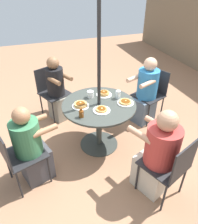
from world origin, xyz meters
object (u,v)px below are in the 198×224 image
(diner_east, at_px, (57,91))
(diner_south, at_px, (31,148))
(patio_table, at_px, (99,113))
(diner_north, at_px, (145,94))
(patio_chair_north, at_px, (152,91))
(pancake_plate_c, at_px, (81,105))
(diner_west, at_px, (158,156))
(pancake_plate_d, at_px, (125,102))
(patio_chair_east, at_px, (52,89))
(pancake_plate_a, at_px, (102,110))
(pancake_plate_b, at_px, (104,94))
(patio_chair_west, at_px, (171,165))
(coffee_cup, at_px, (90,94))
(patio_chair_south, at_px, (17,153))
(syrup_bottle, at_px, (81,114))
(drinking_glass_a, at_px, (118,95))

(diner_east, height_order, diner_south, diner_east)
(patio_table, relative_size, diner_north, 0.90)
(diner_north, relative_size, diner_south, 1.06)
(patio_chair_north, xyz_separation_m, pancake_plate_c, (0.43, -1.41, 0.25))
(diner_east, xyz_separation_m, diner_west, (1.94, 0.83, -0.02))
(diner_east, bearing_deg, pancake_plate_c, 76.13)
(pancake_plate_c, height_order, pancake_plate_d, pancake_plate_c)
(patio_table, height_order, diner_west, diner_west)
(patio_chair_east, xyz_separation_m, pancake_plate_a, (1.29, 0.50, 0.24))
(pancake_plate_b, distance_m, pancake_plate_c, 0.46)
(patio_chair_north, height_order, diner_west, diner_west)
(diner_west, bearing_deg, pancake_plate_d, 70.08)
(diner_west, bearing_deg, patio_chair_east, 92.00)
(diner_north, distance_m, pancake_plate_c, 1.32)
(diner_south, relative_size, diner_west, 0.95)
(pancake_plate_d, bearing_deg, patio_chair_west, 4.70)
(patio_chair_west, xyz_separation_m, pancake_plate_c, (-1.17, -0.71, 0.25))
(patio_chair_north, bearing_deg, diner_north, 90.00)
(pancake_plate_d, xyz_separation_m, coffee_cup, (-0.32, -0.42, 0.03))
(diner_east, distance_m, patio_chair_south, 1.53)
(patio_chair_south, bearing_deg, diner_north, 91.20)
(diner_west, distance_m, pancake_plate_a, 0.93)
(patio_chair_east, height_order, patio_chair_south, same)
(patio_chair_south, height_order, pancake_plate_d, patio_chair_south)
(diner_west, relative_size, pancake_plate_a, 4.96)
(patio_chair_south, xyz_separation_m, coffee_cup, (-0.61, 1.11, 0.27))
(pancake_plate_d, relative_size, coffee_cup, 2.35)
(patio_chair_north, distance_m, patio_chair_east, 1.80)
(diner_north, relative_size, pancake_plate_c, 4.99)
(patio_chair_south, distance_m, pancake_plate_d, 1.58)
(patio_chair_east, relative_size, pancake_plate_b, 3.83)
(pancake_plate_c, bearing_deg, patio_table, 85.41)
(diner_east, xyz_separation_m, diner_south, (1.30, -0.55, -0.04))
(patio_table, relative_size, syrup_bottle, 7.87)
(patio_table, bearing_deg, drinking_glass_a, 101.06)
(patio_chair_south, bearing_deg, drinking_glass_a, 88.43)
(diner_east, height_order, patio_chair_south, diner_east)
(patio_chair_north, relative_size, patio_chair_south, 1.00)
(patio_table, relative_size, drinking_glass_a, 8.67)
(diner_west, bearing_deg, patio_table, 90.00)
(patio_chair_north, relative_size, pancake_plate_b, 3.83)
(pancake_plate_b, xyz_separation_m, pancake_plate_c, (0.20, -0.42, -0.00))
(diner_south, xyz_separation_m, drinking_glass_a, (-0.40, 1.32, 0.31))
(patio_chair_south, height_order, syrup_bottle, patio_chair_south)
(patio_chair_west, height_order, syrup_bottle, patio_chair_west)
(diner_west, distance_m, pancake_plate_c, 1.22)
(patio_chair_south, bearing_deg, patio_chair_west, 46.32)
(patio_table, distance_m, drinking_glass_a, 0.39)
(diner_east, bearing_deg, coffee_cup, 92.82)
(patio_chair_north, bearing_deg, pancake_plate_c, 85.53)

